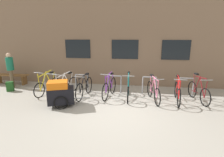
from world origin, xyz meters
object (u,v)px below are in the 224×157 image
bicycle_red (177,92)px  person_by_bench (10,68)px  bicycle_teal (128,89)px  wooden_bench (11,77)px  bicycle_maroon (198,92)px  backpack (10,86)px  bicycle_yellow (48,86)px  bike_trailer (60,93)px  bicycle_pink (153,91)px  bicycle_white (65,87)px  bicycle_purple (109,87)px  bicycle_black (85,87)px

bicycle_red → person_by_bench: person_by_bench is taller
bicycle_teal → wooden_bench: 6.34m
bicycle_maroon → backpack: 8.10m
bicycle_yellow → bicycle_red: size_ratio=0.93×
bicycle_maroon → wooden_bench: bicycle_maroon is taller
bike_trailer → wooden_bench: (-3.85, 2.39, -0.10)m
bicycle_yellow → bike_trailer: bearing=-46.2°
bicycle_yellow → bicycle_pink: bicycle_yellow is taller
bicycle_yellow → bicycle_white: bicycle_yellow is taller
bicycle_yellow → bicycle_pink: bearing=-2.3°
bicycle_yellow → wooden_bench: size_ratio=0.87×
bicycle_teal → wooden_bench: (-6.22, 1.26, 0.00)m
bicycle_red → backpack: bearing=178.0°
wooden_bench → person_by_bench: (0.51, -0.56, 0.60)m
bicycle_purple → bicycle_white: bearing=-176.4°
bicycle_pink → backpack: bicycle_pink is taller
bicycle_black → bicycle_white: bearing=178.0°
bicycle_black → bicycle_maroon: 4.50m
bicycle_purple → bicycle_teal: (0.79, -0.09, -0.01)m
bicycle_purple → backpack: (-4.61, 0.05, -0.17)m
bicycle_yellow → bicycle_black: bicycle_yellow is taller
bicycle_teal → bicycle_maroon: (2.69, 0.07, -0.00)m
bicycle_teal → bicycle_red: 1.88m
bicycle_teal → bike_trailer: bicycle_teal is taller
bicycle_red → bike_trailer: size_ratio=1.21×
bicycle_yellow → bicycle_teal: bearing=-1.1°
bicycle_black → wooden_bench: (-4.41, 1.32, -0.01)m
bicycle_pink → backpack: (-6.38, 0.25, -0.15)m
bicycle_white → bicycle_red: size_ratio=1.00×
bicycle_black → bicycle_red: bearing=-0.8°
bicycle_pink → bike_trailer: 3.50m
backpack → bicycle_pink: bearing=-26.2°
bicycle_black → bicycle_white: (-0.84, 0.03, -0.01)m
bicycle_pink → wooden_bench: bicycle_pink is taller
wooden_bench → bicycle_white: bearing=-19.9°
wooden_bench → person_by_bench: 0.97m
bicycle_teal → backpack: 5.40m
bicycle_maroon → bike_trailer: (-5.06, -1.20, 0.10)m
bicycle_purple → bicycle_teal: size_ratio=0.98×
bicycle_maroon → person_by_bench: size_ratio=0.95×
bicycle_maroon → bicycle_red: size_ratio=0.91×
bicycle_pink → bike_trailer: size_ratio=1.12×
bicycle_pink → bicycle_teal: bearing=173.3°
bicycle_yellow → bike_trailer: 1.67m
bicycle_pink → bike_trailer: bearing=-163.1°
bicycle_pink → bicycle_black: size_ratio=0.93×
bicycle_black → bicycle_teal: 1.81m
backpack → bicycle_purple: bearing=-24.6°
bicycle_yellow → bike_trailer: size_ratio=1.12×
bicycle_red → wooden_bench: size_ratio=0.94×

